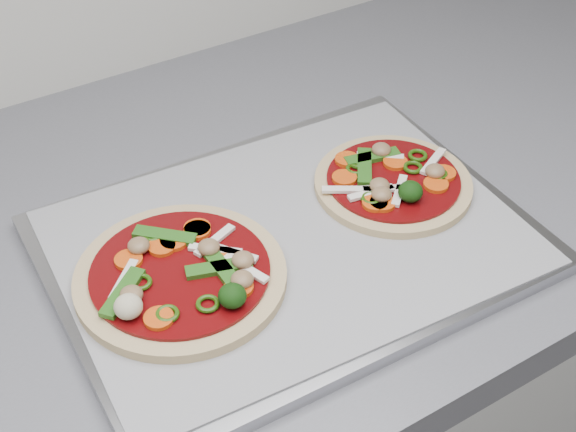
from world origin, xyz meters
TOP-DOWN VIEW (x-y plane):
  - base_cabinet at (0.00, 1.30)m, footprint 3.60×0.60m
  - countertop at (0.00, 1.30)m, footprint 3.60×0.60m
  - baking_tray at (-0.38, 1.22)m, footprint 0.45×0.33m
  - parchment at (-0.38, 1.22)m, footprint 0.43×0.33m
  - pizza_left at (-0.49, 1.21)m, footprint 0.25×0.25m
  - pizza_right at (-0.25, 1.22)m, footprint 0.18×0.18m

SIDE VIEW (x-z plane):
  - base_cabinet at x=0.00m, z-range 0.00..0.86m
  - countertop at x=0.00m, z-range 0.86..0.90m
  - baking_tray at x=-0.38m, z-range 0.90..0.91m
  - parchment at x=-0.38m, z-range 0.91..0.92m
  - pizza_right at x=-0.25m, z-range 0.91..0.94m
  - pizza_left at x=-0.49m, z-range 0.91..0.94m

